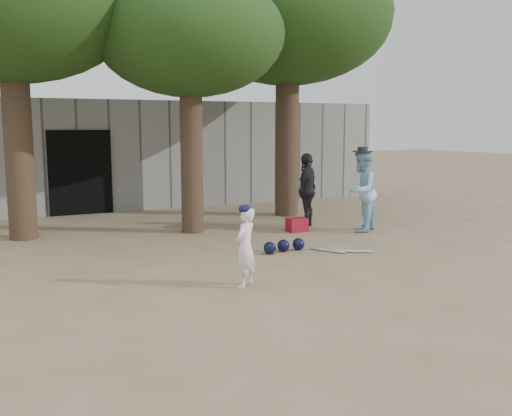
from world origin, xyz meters
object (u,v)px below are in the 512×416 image
boy_player (245,247)px  spectator_blue (362,191)px  red_bag (297,225)px  spectator_dark (307,190)px

boy_player → spectator_blue: (4.11, 2.85, 0.31)m
boy_player → red_bag: 4.45m
boy_player → spectator_dark: 5.14m
spectator_blue → spectator_dark: spectator_blue is taller
red_bag → spectator_blue: bearing=-24.0°
boy_player → spectator_blue: bearing=176.8°
boy_player → red_bag: (2.82, 3.42, -0.43)m
spectator_blue → spectator_dark: 1.30m
boy_player → red_bag: size_ratio=2.78×
boy_player → red_bag: boy_player is taller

